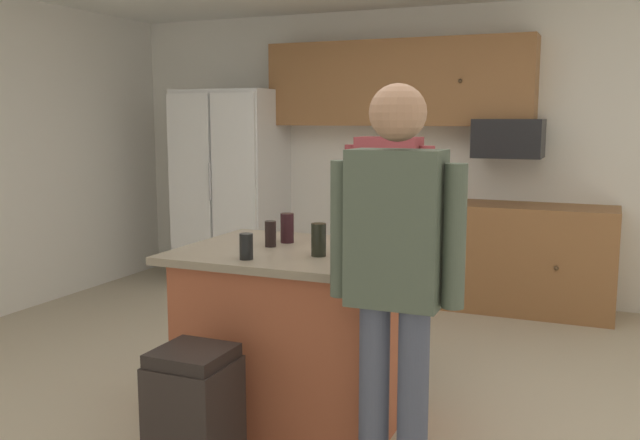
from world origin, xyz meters
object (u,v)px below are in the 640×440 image
glass_stout_tall (270,234)px  glass_short_whisky (246,246)px  mug_ceramic_white (351,237)px  glass_dark_ale (287,228)px  kitchen_island (298,334)px  glass_pilsner (319,240)px  mug_blue_stoneware (366,242)px  person_guest_by_door (388,215)px  trash_bin (194,415)px  microwave_over_range (509,138)px  refrigerator (231,188)px  person_elder_center (395,265)px

glass_stout_tall → glass_short_whisky: 0.35m
glass_stout_tall → mug_ceramic_white: bearing=20.5°
glass_short_whisky → glass_dark_ale: bearing=91.8°
kitchen_island → glass_pilsner: size_ratio=7.34×
kitchen_island → mug_blue_stoneware: 0.63m
mug_ceramic_white → person_guest_by_door: bearing=89.6°
kitchen_island → glass_dark_ale: size_ratio=7.43×
trash_bin → mug_blue_stoneware: bearing=58.1°
mug_ceramic_white → glass_dark_ale: glass_dark_ale is taller
glass_pilsner → mug_ceramic_white: bearing=77.2°
microwave_over_range → mug_ceramic_white: (-0.45, -2.55, -0.46)m
kitchen_island → mug_blue_stoneware: (0.36, 0.07, 0.52)m
glass_pilsner → mug_blue_stoneware: glass_pilsner is taller
kitchen_island → mug_ceramic_white: size_ratio=9.39×
refrigerator → microwave_over_range: 2.65m
glass_stout_tall → glass_short_whisky: size_ratio=1.09×
glass_stout_tall → mug_blue_stoneware: glass_stout_tall is taller
glass_short_whisky → glass_pilsner: bearing=35.9°
kitchen_island → glass_dark_ale: 0.58m
mug_ceramic_white → glass_short_whisky: glass_short_whisky is taller
refrigerator → kitchen_island: 3.26m
person_guest_by_door → glass_stout_tall: bearing=-10.6°
glass_pilsner → kitchen_island: bearing=144.5°
microwave_over_range → kitchen_island: (-0.69, -2.71, -0.98)m
kitchen_island → person_elder_center: person_elder_center is taller
glass_pilsner → glass_stout_tall: size_ratio=1.19×
glass_dark_ale → trash_bin: bearing=-91.4°
trash_bin → person_elder_center: bearing=12.9°
kitchen_island → glass_stout_tall: size_ratio=8.73×
microwave_over_range → mug_ceramic_white: bearing=-100.0°
microwave_over_range → glass_stout_tall: 2.87m
mug_ceramic_white → kitchen_island: bearing=-145.3°
glass_pilsner → trash_bin: size_ratio=0.27×
person_guest_by_door → glass_stout_tall: size_ratio=12.70×
microwave_over_range → glass_dark_ale: (-0.82, -2.56, -0.43)m
kitchen_island → glass_short_whisky: 0.63m
person_elder_center → glass_pilsner: bearing=-1.0°
microwave_over_range → glass_short_whisky: (-0.81, -3.05, -0.45)m
refrigerator → person_elder_center: 4.10m
glass_dark_ale → glass_stout_tall: bearing=-101.4°
glass_short_whisky → glass_stout_tall: bearing=97.4°
refrigerator → glass_short_whisky: 3.43m
microwave_over_range → glass_short_whisky: microwave_over_range is taller
glass_dark_ale → microwave_over_range: bearing=72.1°
mug_blue_stoneware → trash_bin: bearing=-121.9°
mug_ceramic_white → mug_blue_stoneware: bearing=-38.5°
microwave_over_range → kitchen_island: 2.96m
person_guest_by_door → refrigerator: bearing=-113.1°
microwave_over_range → trash_bin: 3.76m
person_elder_center → glass_dark_ale: size_ratio=10.74×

